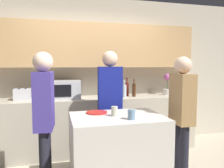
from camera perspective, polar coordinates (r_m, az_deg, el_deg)
back_wall at (r=3.96m, az=-5.73°, el=5.65°), size 6.40×0.40×2.70m
back_counter at (r=3.83m, az=-4.98°, el=-10.49°), size 3.60×0.62×0.93m
kitchen_island at (r=2.69m, az=1.37°, el=-17.73°), size 1.06×0.75×0.90m
microwave at (r=3.70m, az=-12.42°, el=-1.40°), size 0.52×0.39×0.30m
toaster at (r=3.75m, az=-22.32°, el=-2.50°), size 0.26×0.16×0.18m
potted_plant at (r=4.20m, az=14.25°, el=-0.04°), size 0.14×0.14×0.39m
bottle_0 at (r=3.75m, az=3.20°, el=-1.75°), size 0.08×0.08×0.30m
bottle_1 at (r=3.92m, az=3.90°, el=-1.31°), size 0.07×0.07×0.33m
bottle_2 at (r=3.85m, az=5.77°, el=-1.51°), size 0.06×0.06×0.32m
plate_on_island at (r=2.70m, az=-4.04°, el=-7.42°), size 0.26×0.26×0.01m
cup_0 at (r=2.39m, az=5.12°, el=-7.94°), size 0.08×0.08×0.11m
cup_1 at (r=2.53m, az=0.65°, el=-7.13°), size 0.07×0.07×0.11m
person_left at (r=2.83m, az=17.76°, el=-6.44°), size 0.21×0.35×1.59m
person_center at (r=2.51m, az=-17.27°, el=-7.20°), size 0.22×0.35×1.63m
person_right at (r=3.15m, az=-0.55°, el=-3.81°), size 0.36×0.22×1.69m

